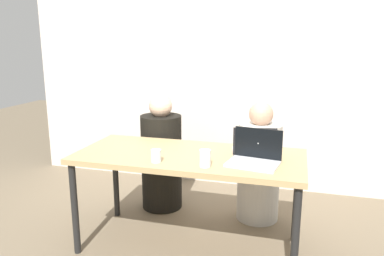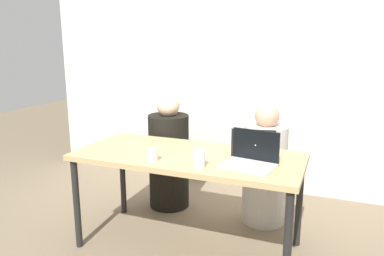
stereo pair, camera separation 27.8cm
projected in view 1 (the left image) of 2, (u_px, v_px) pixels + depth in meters
name	position (u px, v px, depth m)	size (l,w,h in m)	color
ground_plane	(189.00, 245.00, 2.93)	(12.00, 12.00, 0.00)	#70614C
back_wall	(227.00, 72.00, 3.98)	(4.50, 0.10, 2.47)	beige
desk	(189.00, 163.00, 2.77)	(1.67, 0.75, 0.75)	tan
person_on_left	(162.00, 158.00, 3.52)	(0.41, 0.41, 1.09)	black
person_on_right	(259.00, 168.00, 3.28)	(0.46, 0.46, 1.06)	#BAB6AD
laptop_back_right	(254.00, 148.00, 2.74)	(0.34, 0.28, 0.22)	#B4B4B6
laptop_front_right	(255.00, 156.00, 2.53)	(0.37, 0.29, 0.23)	silver
water_glass_right	(205.00, 159.00, 2.47)	(0.08, 0.08, 0.11)	silver
water_glass_left	(156.00, 157.00, 2.57)	(0.07, 0.07, 0.09)	silver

